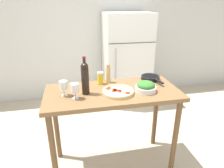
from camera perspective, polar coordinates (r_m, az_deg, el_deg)
The scene contains 12 objects.
ground_plane at distance 2.53m, azimuth 0.16°, elevation -21.73°, with size 14.00×14.00×0.00m, color #BCAD93.
wall_back at distance 3.81m, azimuth -6.28°, elevation 15.29°, with size 6.40×0.08×2.60m.
refrigerator at distance 3.65m, azimuth 4.14°, elevation 7.09°, with size 0.80×0.69×1.61m.
prep_counter at distance 2.06m, azimuth 0.18°, elevation -5.41°, with size 1.34×0.62×0.94m.
wine_bottle at distance 1.88m, azimuth -7.70°, elevation 1.81°, with size 0.07×0.07×0.37m.
wine_glass_near at distance 1.83m, azimuth -10.57°, elevation -1.23°, with size 0.08×0.08×0.15m.
wine_glass_far at distance 1.90m, azimuth -13.71°, elevation -0.40°, with size 0.08×0.08×0.15m.
pepper_mill at distance 2.17m, azimuth -1.10°, elevation 3.05°, with size 0.05×0.05×0.22m.
salad_bowl at distance 1.99m, azimuth 9.61°, elevation -0.79°, with size 0.21×0.21×0.11m.
homemade_pizza at distance 1.94m, azimuth 1.72°, elevation -2.15°, with size 0.31×0.31×0.04m.
salt_canister at distance 2.14m, azimuth -3.35°, elevation 1.71°, with size 0.06×0.06×0.13m.
cast_iron_skillet at distance 2.31m, azimuth 10.91°, elevation 1.79°, with size 0.21×0.33×0.04m.
Camera 1 is at (-0.38, -1.78, 1.76)m, focal length 32.00 mm.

